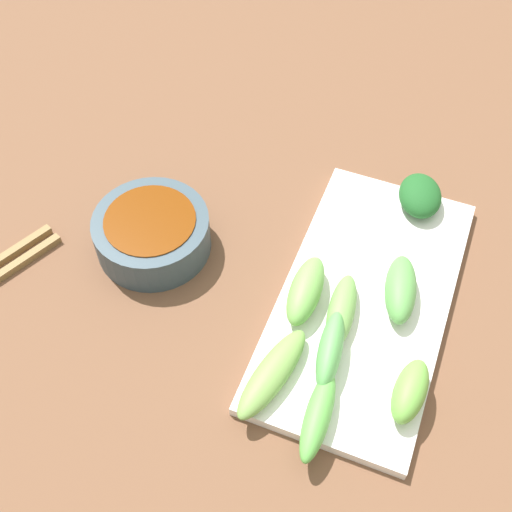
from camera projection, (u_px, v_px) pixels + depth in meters
name	position (u px, v px, depth m)	size (l,w,h in m)	color
tabletop	(293.00, 314.00, 0.64)	(2.10, 2.10, 0.02)	brown
sauce_bowl	(152.00, 232.00, 0.66)	(0.12, 0.12, 0.04)	#364854
serving_plate	(365.00, 301.00, 0.63)	(0.15, 0.30, 0.01)	white
broccoli_leafy_0	(420.00, 196.00, 0.68)	(0.04, 0.06, 0.03)	#1E5824
broccoli_stalk_1	(340.00, 315.00, 0.60)	(0.02, 0.08, 0.02)	#71A452
broccoli_stalk_2	(401.00, 289.00, 0.61)	(0.03, 0.08, 0.03)	#5CA04F
broccoli_stalk_3	(272.00, 373.00, 0.56)	(0.03, 0.10, 0.02)	#75A04D
broccoli_stalk_4	(410.00, 391.00, 0.55)	(0.03, 0.06, 0.03)	#6FB347
broccoli_stalk_5	(330.00, 350.00, 0.57)	(0.02, 0.08, 0.03)	#5EAD59
broccoli_stalk_6	(306.00, 291.00, 0.61)	(0.03, 0.08, 0.03)	#76B755
broccoli_stalk_7	(318.00, 416.00, 0.54)	(0.02, 0.08, 0.02)	#5EB14B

